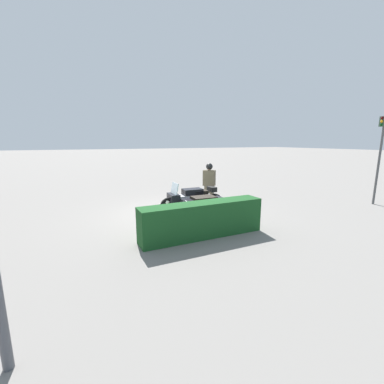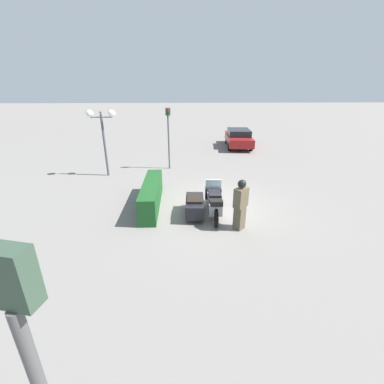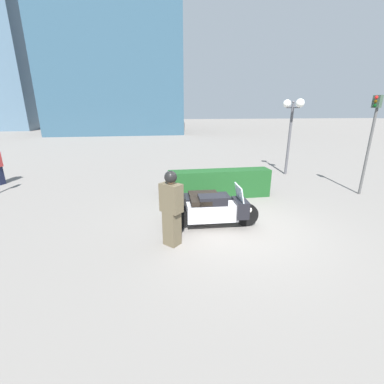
# 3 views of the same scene
# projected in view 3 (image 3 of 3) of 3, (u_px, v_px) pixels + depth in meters

# --- Properties ---
(ground_plane) EXTENTS (160.00, 160.00, 0.00)m
(ground_plane) POSITION_uv_depth(u_px,v_px,m) (235.00, 226.00, 6.87)
(ground_plane) COLOR slate
(police_motorcycle) EXTENTS (2.50, 1.46, 1.15)m
(police_motorcycle) POSITION_uv_depth(u_px,v_px,m) (211.00, 206.00, 7.04)
(police_motorcycle) COLOR black
(police_motorcycle) RESTS_ON ground
(officer_rider) EXTENTS (0.54, 0.54, 1.74)m
(officer_rider) POSITION_uv_depth(u_px,v_px,m) (171.00, 207.00, 5.69)
(officer_rider) COLOR brown
(officer_rider) RESTS_ON ground
(hedge_bush_curbside) EXTENTS (3.57, 0.62, 0.98)m
(hedge_bush_curbside) POSITION_uv_depth(u_px,v_px,m) (219.00, 184.00, 9.05)
(hedge_bush_curbside) COLOR #19471E
(hedge_bush_curbside) RESTS_ON ground
(twin_lamp_post) EXTENTS (0.36, 1.45, 3.43)m
(twin_lamp_post) POSITION_uv_depth(u_px,v_px,m) (292.00, 116.00, 11.60)
(twin_lamp_post) COLOR #4C4C51
(twin_lamp_post) RESTS_ON ground
(traffic_light_near) EXTENTS (0.22, 0.28, 3.44)m
(traffic_light_near) POSITION_uv_depth(u_px,v_px,m) (371.00, 132.00, 8.82)
(traffic_light_near) COLOR #4C4C4C
(traffic_light_near) RESTS_ON ground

